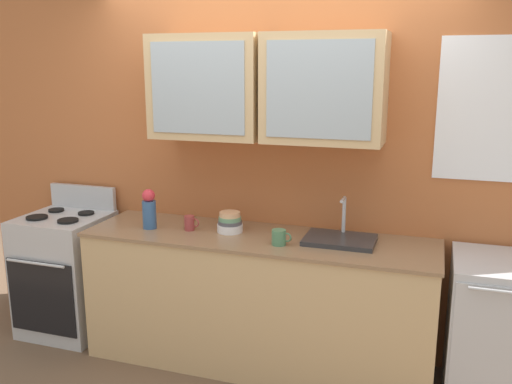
{
  "coord_description": "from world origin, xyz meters",
  "views": [
    {
      "loc": [
        1.08,
        -3.26,
        2.0
      ],
      "look_at": [
        -0.01,
        0.0,
        1.2
      ],
      "focal_mm": 38.54,
      "sensor_mm": 36.0,
      "label": 1
    }
  ],
  "objects": [
    {
      "name": "stove_range",
      "position": [
        -1.53,
        -0.0,
        0.46
      ],
      "size": [
        0.6,
        0.62,
        1.08
      ],
      "color": "silver",
      "rests_on": "ground_plane"
    },
    {
      "name": "vase",
      "position": [
        -0.76,
        -0.06,
        1.04
      ],
      "size": [
        0.09,
        0.09,
        0.27
      ],
      "color": "#33598C",
      "rests_on": "counter"
    },
    {
      "name": "cup_near_bowls",
      "position": [
        -0.48,
        -0.02,
        0.96
      ],
      "size": [
        0.11,
        0.07,
        0.1
      ],
      "color": "#993838",
      "rests_on": "counter"
    },
    {
      "name": "ground_plane",
      "position": [
        0.0,
        0.0,
        0.0
      ],
      "size": [
        10.0,
        10.0,
        0.0
      ],
      "primitive_type": "plane",
      "color": "brown"
    },
    {
      "name": "counter",
      "position": [
        0.0,
        0.0,
        0.45
      ],
      "size": [
        2.32,
        0.64,
        0.9
      ],
      "color": "tan",
      "rests_on": "ground_plane"
    },
    {
      "name": "sink_faucet",
      "position": [
        0.53,
        0.05,
        0.93
      ],
      "size": [
        0.44,
        0.32,
        0.27
      ],
      "color": "#2D2D30",
      "rests_on": "counter"
    },
    {
      "name": "cup_near_sink",
      "position": [
        0.18,
        -0.13,
        0.95
      ],
      "size": [
        0.13,
        0.09,
        0.1
      ],
      "color": "#4C7F59",
      "rests_on": "counter"
    },
    {
      "name": "back_wall_unit",
      "position": [
        0.01,
        0.32,
        1.48
      ],
      "size": [
        4.84,
        0.47,
        2.75
      ],
      "color": "#B76638",
      "rests_on": "ground_plane"
    },
    {
      "name": "bowl_stack",
      "position": [
        -0.21,
        0.04,
        0.97
      ],
      "size": [
        0.17,
        0.17,
        0.14
      ],
      "color": "white",
      "rests_on": "counter"
    },
    {
      "name": "dishwasher",
      "position": [
        1.51,
        -0.0,
        0.45
      ],
      "size": [
        0.59,
        0.63,
        0.9
      ],
      "color": "silver",
      "rests_on": "ground_plane"
    }
  ]
}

